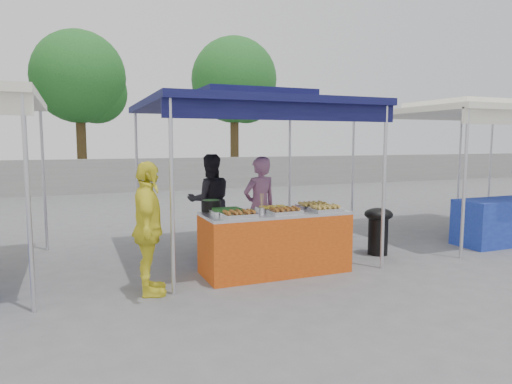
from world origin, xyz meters
name	(u,v)px	position (x,y,z in m)	size (l,w,h in m)	color
ground_plane	(272,270)	(0.00, 0.00, 0.00)	(80.00, 80.00, 0.00)	slate
back_wall	(148,175)	(0.00, 11.00, 0.60)	(40.00, 0.25, 1.20)	gray
main_canopy	(247,105)	(0.00, 0.97, 2.37)	(3.20, 3.20, 2.57)	silver
neighbor_stall_right	(481,153)	(4.50, 0.57, 1.60)	(3.20, 3.20, 2.57)	silver
tree_1	(83,81)	(-2.03, 13.10, 4.08)	(3.53, 3.47, 5.96)	#47361B
tree_2	(237,84)	(4.10, 12.85, 4.22)	(3.63, 3.59, 6.18)	#47361B
vendor_table	(275,242)	(0.00, -0.10, 0.43)	(2.00, 0.80, 0.85)	#D64E13
food_tray_fl	(239,214)	(-0.61, -0.34, 0.88)	(0.42, 0.30, 0.07)	silver
food_tray_fm	(285,211)	(0.04, -0.32, 0.88)	(0.42, 0.30, 0.07)	silver
food_tray_fr	(326,209)	(0.66, -0.34, 0.88)	(0.42, 0.30, 0.07)	silver
food_tray_bl	(227,211)	(-0.67, -0.02, 0.88)	(0.42, 0.30, 0.07)	silver
food_tray_bm	(273,208)	(0.01, 0.00, 0.88)	(0.42, 0.30, 0.07)	silver
food_tray_br	(312,206)	(0.64, 0.01, 0.88)	(0.42, 0.30, 0.07)	silver
cooking_pot	(211,206)	(-0.81, 0.26, 0.93)	(0.27, 0.27, 0.16)	black
skewer_cup	(262,211)	(-0.26, -0.25, 0.89)	(0.07, 0.07, 0.09)	silver
wok_burner	(378,227)	(1.95, 0.19, 0.45)	(0.45, 0.45, 0.76)	black
crate_left	(223,253)	(-0.54, 0.57, 0.16)	(0.54, 0.38, 0.32)	#162AB3
crate_right	(272,252)	(0.19, 0.42, 0.15)	(0.51, 0.35, 0.30)	#162AB3
crate_stacked	(272,233)	(0.19, 0.42, 0.45)	(0.48, 0.33, 0.29)	#162AB3
vendor_woman	(260,207)	(0.13, 0.76, 0.79)	(0.58, 0.38, 1.58)	#986085
helper_man	(210,201)	(-0.39, 1.74, 0.80)	(0.78, 0.60, 1.60)	black
customer_person	(148,229)	(-1.76, -0.40, 0.79)	(0.93, 0.39, 1.58)	yellow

